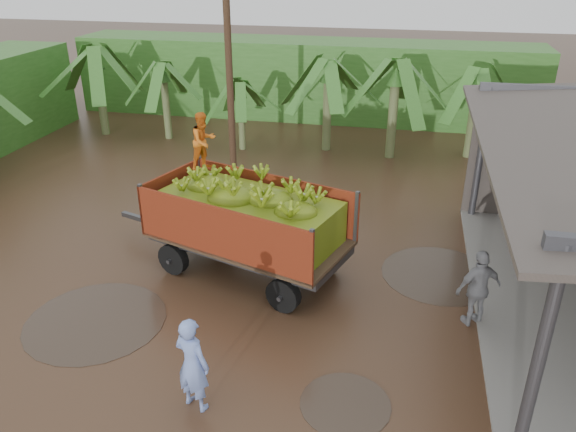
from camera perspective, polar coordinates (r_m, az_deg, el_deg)
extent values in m
plane|color=black|center=(13.55, -3.00, -8.11)|extent=(100.00, 100.00, 0.00)
cube|color=#2D661E|center=(27.92, 1.55, 13.78)|extent=(22.00, 3.00, 3.60)
cube|color=#47474C|center=(16.20, -14.00, -0.50)|extent=(1.89, 0.73, 0.13)
imported|color=orange|center=(14.69, -8.58, 7.53)|extent=(0.87, 0.92, 1.51)
imported|color=#7B95E0|center=(10.27, -9.69, -14.60)|extent=(0.80, 0.66, 1.89)
imported|color=slate|center=(12.82, 18.78, -6.96)|extent=(1.14, 0.89, 1.81)
cylinder|color=#47301E|center=(19.77, -6.00, 14.69)|extent=(0.24, 0.24, 7.64)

